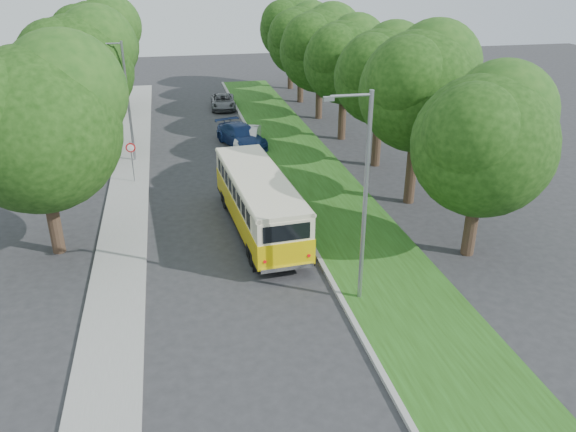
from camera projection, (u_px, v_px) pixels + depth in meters
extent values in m
plane|color=#2A2A2D|center=(239.00, 278.00, 22.87)|extent=(120.00, 120.00, 0.00)
cube|color=gray|center=(297.00, 219.00, 27.97)|extent=(0.20, 70.00, 0.15)
cube|color=#234612|center=(342.00, 215.00, 28.43)|extent=(4.50, 70.00, 0.13)
cube|color=gray|center=(123.00, 235.00, 26.37)|extent=(2.20, 70.00, 0.12)
cylinder|color=#332319|center=(472.00, 219.00, 24.12)|extent=(0.56, 0.56, 3.35)
sphere|color=black|center=(483.00, 146.00, 22.75)|extent=(5.85, 5.85, 5.85)
sphere|color=black|center=(502.00, 113.00, 22.98)|extent=(4.38, 4.38, 4.38)
sphere|color=black|center=(475.00, 135.00, 21.63)|extent=(4.09, 4.09, 4.09)
cylinder|color=#332319|center=(412.00, 164.00, 29.23)|extent=(0.56, 0.56, 4.26)
sphere|color=black|center=(419.00, 92.00, 27.66)|extent=(5.98, 5.98, 5.98)
sphere|color=black|center=(436.00, 64.00, 27.89)|extent=(4.49, 4.49, 4.49)
sphere|color=black|center=(409.00, 80.00, 26.51)|extent=(4.19, 4.19, 4.19)
cylinder|color=#332319|center=(377.00, 135.00, 34.69)|extent=(0.56, 0.56, 3.95)
sphere|color=black|center=(381.00, 77.00, 33.23)|extent=(5.61, 5.61, 5.61)
sphere|color=black|center=(394.00, 56.00, 33.45)|extent=(4.21, 4.21, 4.21)
sphere|color=black|center=(372.00, 68.00, 32.15)|extent=(3.92, 3.92, 3.92)
cylinder|color=#332319|center=(342.00, 113.00, 39.97)|extent=(0.56, 0.56, 3.86)
sphere|color=black|center=(344.00, 63.00, 38.52)|extent=(5.64, 5.64, 5.64)
sphere|color=black|center=(356.00, 44.00, 38.74)|extent=(4.23, 4.23, 4.23)
sphere|color=black|center=(336.00, 54.00, 37.44)|extent=(3.95, 3.95, 3.95)
cylinder|color=#332319|center=(319.00, 96.00, 45.34)|extent=(0.56, 0.56, 3.58)
sphere|color=black|center=(320.00, 51.00, 43.87)|extent=(6.36, 6.36, 6.36)
sphere|color=black|center=(332.00, 33.00, 44.12)|extent=(4.77, 4.77, 4.77)
sphere|color=black|center=(311.00, 43.00, 42.65)|extent=(4.45, 4.45, 4.45)
cylinder|color=#332319|center=(300.00, 82.00, 50.63)|extent=(0.56, 0.56, 3.68)
sphere|color=black|center=(301.00, 42.00, 49.19)|extent=(5.91, 5.91, 5.91)
sphere|color=black|center=(311.00, 27.00, 49.42)|extent=(4.43, 4.43, 4.43)
sphere|color=black|center=(293.00, 34.00, 48.06)|extent=(4.14, 4.14, 4.14)
cylinder|color=#332319|center=(290.00, 68.00, 55.96)|extent=(0.56, 0.56, 4.05)
sphere|color=black|center=(290.00, 30.00, 54.44)|extent=(5.97, 5.97, 5.97)
sphere|color=black|center=(300.00, 16.00, 54.68)|extent=(4.48, 4.48, 4.48)
sphere|color=black|center=(283.00, 22.00, 53.30)|extent=(4.18, 4.18, 4.18)
cylinder|color=#332319|center=(53.00, 214.00, 24.22)|extent=(0.56, 0.56, 3.68)
sphere|color=black|center=(37.00, 130.00, 22.68)|extent=(6.80, 6.80, 6.80)
sphere|color=black|center=(64.00, 92.00, 22.95)|extent=(5.10, 5.10, 5.10)
sphere|color=black|center=(0.00, 116.00, 21.38)|extent=(4.76, 4.76, 4.76)
cylinder|color=#332319|center=(87.00, 128.00, 36.67)|extent=(0.56, 0.56, 3.68)
sphere|color=black|center=(79.00, 70.00, 35.13)|extent=(6.80, 6.80, 6.80)
sphere|color=black|center=(96.00, 46.00, 35.40)|extent=(5.10, 5.10, 5.10)
sphere|color=black|center=(57.00, 59.00, 33.83)|extent=(4.76, 4.76, 4.76)
cylinder|color=#332319|center=(103.00, 90.00, 47.34)|extent=(0.56, 0.56, 3.68)
sphere|color=black|center=(97.00, 45.00, 45.80)|extent=(6.80, 6.80, 6.80)
sphere|color=black|center=(110.00, 26.00, 46.07)|extent=(5.10, 5.10, 5.10)
sphere|color=black|center=(81.00, 35.00, 44.50)|extent=(4.76, 4.76, 4.76)
cylinder|color=gray|center=(365.00, 203.00, 19.81)|extent=(0.16, 0.16, 8.00)
cylinder|color=gray|center=(351.00, 95.00, 18.07)|extent=(1.40, 0.10, 0.10)
cube|color=gray|center=(329.00, 99.00, 17.96)|extent=(0.35, 0.16, 0.14)
cylinder|color=gray|center=(128.00, 104.00, 34.66)|extent=(0.16, 0.16, 7.50)
cylinder|color=gray|center=(109.00, 44.00, 33.03)|extent=(1.40, 0.10, 0.10)
cube|color=gray|center=(96.00, 45.00, 32.91)|extent=(0.35, 0.16, 0.14)
cylinder|color=gray|center=(132.00, 163.00, 32.16)|extent=(0.06, 0.06, 2.50)
cone|color=red|center=(131.00, 148.00, 31.75)|extent=(0.56, 0.02, 0.56)
cone|color=white|center=(131.00, 148.00, 31.73)|extent=(0.40, 0.02, 0.40)
imported|color=#9F9EA3|center=(268.00, 177.00, 31.82)|extent=(2.13, 3.79, 1.22)
imported|color=silver|center=(248.00, 137.00, 38.86)|extent=(2.50, 4.28, 1.33)
imported|color=navy|center=(241.00, 136.00, 38.89)|extent=(3.54, 5.51, 1.49)
imported|color=#575A5F|center=(223.00, 102.00, 48.82)|extent=(2.34, 4.55, 1.23)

